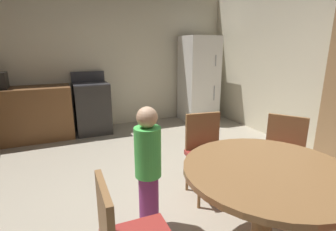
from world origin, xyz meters
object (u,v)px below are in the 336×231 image
dining_table (266,189)px  chair_north (206,150)px  refrigerator (199,79)px  person_child (148,167)px  chair_northeast (283,154)px  oven_range (92,108)px

dining_table → chair_north: 0.97m
refrigerator → chair_north: (-1.40, -2.57, -0.38)m
dining_table → person_child: person_child is taller
refrigerator → chair_northeast: refrigerator is taller
chair_north → chair_northeast: same height
chair_northeast → chair_north: bearing=-66.6°
chair_north → oven_range: bearing=-155.3°
dining_table → chair_north: size_ratio=1.30×
oven_range → chair_northeast: 3.35m
oven_range → dining_table: oven_range is taller
dining_table → chair_northeast: chair_northeast is taller
dining_table → person_child: 0.92m
person_child → refrigerator: bearing=101.3°
refrigerator → chair_northeast: size_ratio=2.02×
chair_north → person_child: (-0.74, -0.27, 0.08)m
dining_table → chair_northeast: bearing=35.6°
dining_table → person_child: (-0.61, 0.68, -0.02)m
dining_table → chair_northeast: 0.97m
oven_range → chair_north: oven_range is taller
refrigerator → chair_north: bearing=-118.6°
chair_northeast → dining_table: bearing=0.0°
dining_table → person_child: bearing=131.7°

